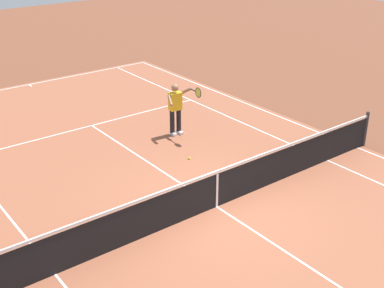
% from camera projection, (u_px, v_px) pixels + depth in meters
% --- Properties ---
extents(ground_plane, '(60.00, 60.00, 0.00)m').
position_uv_depth(ground_plane, '(216.00, 207.00, 12.24)').
color(ground_plane, brown).
extents(court_slab, '(24.20, 11.40, 0.00)m').
position_uv_depth(court_slab, '(216.00, 207.00, 12.24)').
color(court_slab, '#935138').
rests_on(court_slab, ground_plane).
extents(court_line_markings, '(23.85, 11.05, 0.01)m').
position_uv_depth(court_line_markings, '(216.00, 207.00, 12.23)').
color(court_line_markings, white).
rests_on(court_line_markings, ground_plane).
extents(tennis_net, '(0.10, 11.70, 1.08)m').
position_uv_depth(tennis_net, '(217.00, 189.00, 12.03)').
color(tennis_net, '#2D2D33').
rests_on(tennis_net, ground_plane).
extents(tennis_player_near, '(1.10, 0.78, 1.70)m').
position_uv_depth(tennis_player_near, '(176.00, 107.00, 15.82)').
color(tennis_player_near, black).
rests_on(tennis_player_near, ground_plane).
extents(tennis_ball, '(0.07, 0.07, 0.07)m').
position_uv_depth(tennis_ball, '(189.00, 158.00, 14.56)').
color(tennis_ball, '#CCE01E').
rests_on(tennis_ball, ground_plane).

